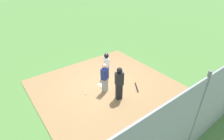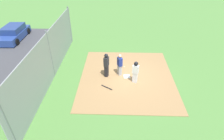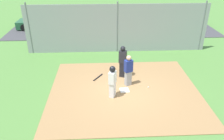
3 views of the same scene
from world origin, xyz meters
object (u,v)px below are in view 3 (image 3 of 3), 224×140
umpire (123,61)px  parked_car_blue (180,20)px  catcher (128,70)px  runner (112,80)px  baseball (148,87)px  baseball_bat (98,77)px  home_plate (124,90)px  parked_car_green (43,22)px  parked_car_white (72,23)px

umpire → parked_car_blue: size_ratio=0.41×
catcher → runner: (0.84, 1.02, 0.04)m
baseball → parked_car_blue: 11.81m
baseball_bat → baseball: 2.77m
runner → parked_car_blue: size_ratio=0.37×
home_plate → parked_car_green: bearing=-60.0°
baseball_bat → parked_car_green: parked_car_green is taller
catcher → parked_car_blue: (-5.95, -10.36, -0.26)m
baseball_bat → baseball: size_ratio=11.38×
umpire → runner: bearing=0.5°
runner → parked_car_blue: (-6.79, -11.37, -0.30)m
home_plate → runner: bearing=39.4°
runner → parked_car_white: runner is taller
catcher → home_plate: bearing=-47.4°
home_plate → catcher: size_ratio=0.27×
runner → parked_car_green: bearing=140.4°
home_plate → parked_car_green: 12.55m
home_plate → umpire: 1.69m
parked_car_blue → parked_car_green: (12.44, 0.01, 0.00)m
baseball → parked_car_blue: (-4.96, -10.70, 0.55)m
baseball → parked_car_green: size_ratio=0.02×
runner → parked_car_white: size_ratio=0.37×
catcher → parked_car_green: bearing=-171.4°
home_plate → parked_car_green: (6.26, -10.86, 0.57)m
baseball → runner: bearing=20.3°
runner → umpire: bearing=95.6°
umpire → baseball_bat: umpire is taller
home_plate → catcher: catcher is taller
baseball_bat → home_plate: bearing=-102.9°
runner → baseball_bat: (0.68, -1.84, -0.85)m
umpire → baseball_bat: (1.33, 0.09, -0.90)m
catcher → baseball_bat: bearing=-141.8°
catcher → parked_car_blue: bearing=126.6°
home_plate → parked_car_blue: parked_car_blue is taller
runner → parked_car_white: (3.00, -10.66, -0.30)m
parked_car_blue → parked_car_white: same height
parked_car_green → runner: bearing=117.0°
baseball → parked_car_blue: bearing=-114.9°
catcher → baseball_bat: (1.53, -0.82, -0.81)m
home_plate → baseball_bat: (1.30, -1.34, 0.02)m
baseball → umpire: bearing=-46.7°
home_plate → baseball: size_ratio=5.95×
catcher → runner: size_ratio=1.03×
baseball → parked_car_blue: parked_car_blue is taller
umpire → baseball: 1.94m
home_plate → runner: (0.61, 0.50, 0.87)m
umpire → parked_car_green: 11.35m
parked_car_blue → parked_car_white: size_ratio=1.01×
parked_car_white → baseball_bat: bearing=-75.3°
runner → baseball_bat: runner is taller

